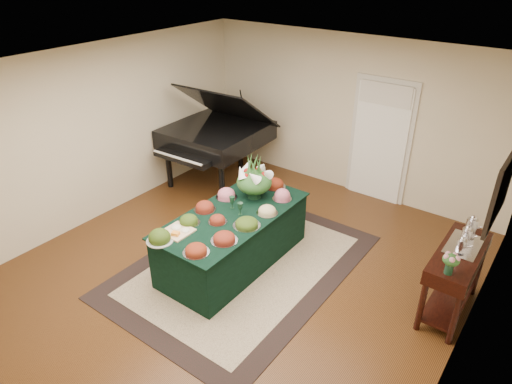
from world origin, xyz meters
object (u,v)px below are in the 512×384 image
Objects in this scene: floral_centerpiece at (254,178)px; grand_piano at (216,134)px; buffet_table at (234,238)px; mahogany_sideboard at (457,265)px.

grand_piano reaches higher than floral_centerpiece.
floral_centerpiece is at bearing 94.95° from buffet_table.
buffet_table is 2.80m from mahogany_sideboard.
buffet_table is 1.83× the size of mahogany_sideboard.
buffet_table is 2.56m from grand_piano.
mahogany_sideboard is (2.72, 0.23, -0.41)m from floral_centerpiece.
grand_piano is (-1.79, 1.75, 0.55)m from buffet_table.
mahogany_sideboard is (2.67, 0.77, 0.28)m from buffet_table.
floral_centerpiece is 0.27× the size of grand_piano.
floral_centerpiece is at bearing -175.13° from mahogany_sideboard.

